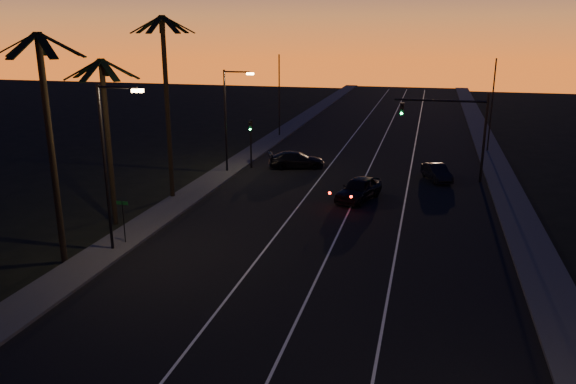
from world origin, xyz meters
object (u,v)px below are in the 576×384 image
(lead_car, at_px, (359,189))
(right_car, at_px, (437,172))
(signal_mast, at_px, (454,121))
(cross_car, at_px, (296,160))

(lead_car, height_order, right_car, lead_car)
(signal_mast, relative_size, cross_car, 1.36)
(cross_car, bearing_deg, right_car, -6.60)
(signal_mast, bearing_deg, right_car, -160.65)
(right_car, height_order, cross_car, cross_car)
(cross_car, bearing_deg, signal_mast, -4.53)
(right_car, distance_m, cross_car, 11.92)
(signal_mast, xyz_separation_m, cross_car, (-12.84, 1.02, -4.07))
(right_car, relative_size, cross_car, 0.79)
(lead_car, distance_m, cross_car, 10.46)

